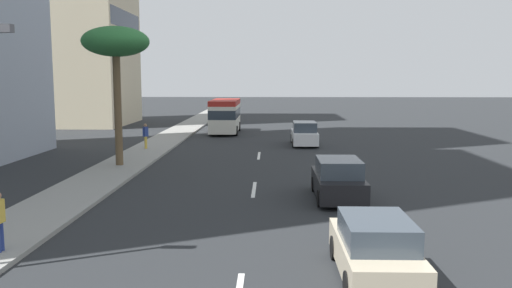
% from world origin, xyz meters
% --- Properties ---
extents(ground_plane, '(198.00, 198.00, 0.00)m').
position_xyz_m(ground_plane, '(31.50, 0.00, 0.00)').
color(ground_plane, '#26282B').
extents(sidewalk_right, '(162.00, 2.87, 0.15)m').
position_xyz_m(sidewalk_right, '(31.50, 7.44, 0.07)').
color(sidewalk_right, gray).
rests_on(sidewalk_right, ground_plane).
extents(lane_stripe_mid, '(3.20, 0.16, 0.01)m').
position_xyz_m(lane_stripe_mid, '(17.52, 0.00, 0.01)').
color(lane_stripe_mid, silver).
rests_on(lane_stripe_mid, ground_plane).
extents(lane_stripe_far, '(3.20, 0.16, 0.01)m').
position_xyz_m(lane_stripe_far, '(27.59, 0.00, 0.01)').
color(lane_stripe_far, silver).
rests_on(lane_stripe_far, ground_plane).
extents(car_lead, '(4.18, 1.81, 1.55)m').
position_xyz_m(car_lead, '(7.35, -3.26, 0.74)').
color(car_lead, beige).
rests_on(car_lead, ground_plane).
extents(minibus_second, '(6.83, 2.44, 2.96)m').
position_xyz_m(minibus_second, '(41.15, 3.29, 1.63)').
color(minibus_second, silver).
rests_on(minibus_second, ground_plane).
extents(car_third, '(4.63, 1.84, 1.72)m').
position_xyz_m(car_third, '(32.99, -3.20, 0.81)').
color(car_third, white).
rests_on(car_third, ground_plane).
extents(car_fourth, '(4.33, 1.89, 1.67)m').
position_xyz_m(car_fourth, '(15.80, -3.45, 0.79)').
color(car_fourth, black).
rests_on(car_fourth, ground_plane).
extents(pedestrian_by_tree, '(0.39, 0.36, 1.69)m').
position_xyz_m(pedestrian_by_tree, '(29.71, 7.68, 1.08)').
color(pedestrian_by_tree, gold).
rests_on(pedestrian_by_tree, sidewalk_right).
extents(palm_tree, '(3.57, 3.57, 7.46)m').
position_xyz_m(palm_tree, '(23.03, 7.54, 6.64)').
color(palm_tree, brown).
rests_on(palm_tree, sidewalk_right).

